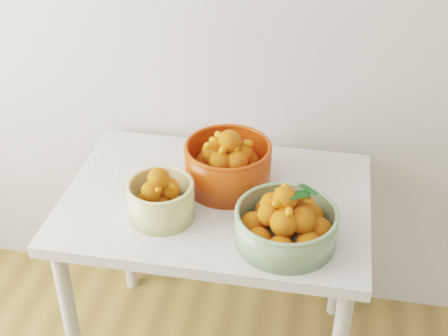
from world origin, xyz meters
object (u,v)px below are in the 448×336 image
(bowl_cream, at_px, (161,198))
(bowl_green, at_px, (286,223))
(bowl_orange, at_px, (228,164))
(table, at_px, (216,220))

(bowl_cream, xyz_separation_m, bowl_green, (0.39, -0.05, -0.00))
(bowl_cream, bearing_deg, bowl_green, -7.19)
(bowl_cream, relative_size, bowl_green, 0.62)
(bowl_orange, bearing_deg, bowl_cream, -129.56)
(table, distance_m, bowl_orange, 0.20)
(table, distance_m, bowl_green, 0.35)
(table, xyz_separation_m, bowl_cream, (-0.15, -0.13, 0.16))
(bowl_cream, height_order, bowl_orange, bowl_orange)
(bowl_green, bearing_deg, bowl_orange, 130.66)
(bowl_green, bearing_deg, bowl_cream, 172.81)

